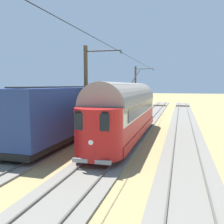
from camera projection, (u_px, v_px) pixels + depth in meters
ground_plane at (128, 137)px, 20.28m from camera, size 220.00×220.00×0.00m
track_streetcar_siding at (185, 138)px, 19.43m from camera, size 2.80×80.00×0.18m
track_adjacent_siding at (129, 135)px, 20.57m from camera, size 2.80×80.00×0.18m
track_third_siding at (79, 133)px, 21.71m from camera, size 2.80×80.00×0.18m
vintage_streetcar at (126, 110)px, 19.26m from camera, size 2.65×15.82×5.42m
coach_adjacent at (59, 113)px, 18.01m from camera, size 2.96×11.59×3.85m
catenary_pole_foreground at (136, 89)px, 37.53m from camera, size 2.80×0.28×6.88m
catenary_pole_mid_near at (87, 92)px, 18.08m from camera, size 2.80×0.28×6.88m
overhead_wire_run at (123, 54)px, 17.84m from camera, size 2.59×44.55×0.18m
track_end_bumper at (105, 118)px, 29.08m from camera, size 1.80×0.60×0.80m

